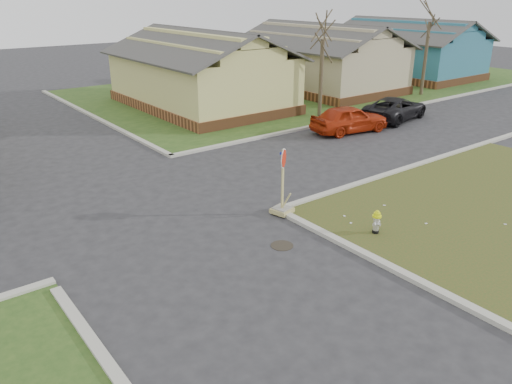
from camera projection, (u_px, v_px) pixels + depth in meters
ground at (206, 262)px, 13.19m from camera, size 120.00×120.00×0.00m
verge_far_right at (323, 83)px, 38.83m from camera, size 37.00×19.00×0.05m
curbs at (128, 203)px, 16.88m from camera, size 80.00×40.00×0.12m
manhole at (282, 245)px, 14.06m from camera, size 0.64×0.64×0.01m
side_house_yellow at (200, 71)px, 30.17m from camera, size 7.60×11.60×4.70m
side_house_tan at (320, 58)px, 35.79m from camera, size 7.60×11.60×4.70m
side_house_teal at (407, 49)px, 41.42m from camera, size 7.60×11.60×4.70m
tree_mid_right at (321, 78)px, 27.78m from camera, size 0.22×0.22×4.20m
tree_far_right at (425, 59)px, 33.53m from camera, size 0.22×0.22×4.76m
fire_hydrant at (376, 221)px, 14.56m from camera, size 0.27×0.27×0.72m
stop_sign at (282, 199)px, 15.88m from camera, size 0.61×0.60×2.16m
red_sedan at (349, 119)px, 25.13m from camera, size 4.29×2.29×1.39m
dark_pickup at (395, 108)px, 27.67m from camera, size 4.84×2.90×1.26m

